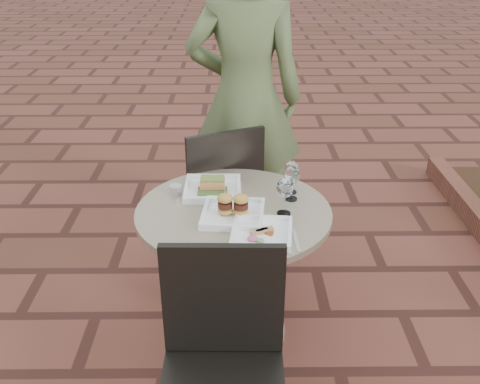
{
  "coord_description": "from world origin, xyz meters",
  "views": [
    {
      "loc": [
        -0.08,
        -2.28,
        1.91
      ],
      "look_at": [
        -0.05,
        -0.14,
        0.82
      ],
      "focal_mm": 40.0,
      "sensor_mm": 36.0,
      "label": 1
    }
  ],
  "objects_px": {
    "diner": "(245,99)",
    "chair_near": "(223,352)",
    "plate_tuna": "(262,232)",
    "plate_salmon": "(213,188)",
    "cafe_table": "(234,254)",
    "chair_far": "(219,189)",
    "plate_sliders": "(233,210)"
  },
  "relations": [
    {
      "from": "diner",
      "to": "chair_near",
      "type": "bearing_deg",
      "value": 88.11
    },
    {
      "from": "chair_near",
      "to": "plate_tuna",
      "type": "relative_size",
      "value": 3.36
    },
    {
      "from": "diner",
      "to": "plate_salmon",
      "type": "relative_size",
      "value": 7.02
    },
    {
      "from": "cafe_table",
      "to": "diner",
      "type": "xyz_separation_m",
      "value": [
        0.07,
        0.95,
        0.47
      ]
    },
    {
      "from": "diner",
      "to": "cafe_table",
      "type": "bearing_deg",
      "value": 87.61
    },
    {
      "from": "chair_far",
      "to": "plate_salmon",
      "type": "height_order",
      "value": "chair_far"
    },
    {
      "from": "chair_near",
      "to": "diner",
      "type": "bearing_deg",
      "value": 87.27
    },
    {
      "from": "cafe_table",
      "to": "plate_sliders",
      "type": "xyz_separation_m",
      "value": [
        -0.0,
        -0.07,
        0.28
      ]
    },
    {
      "from": "cafe_table",
      "to": "chair_far",
      "type": "bearing_deg",
      "value": 98.12
    },
    {
      "from": "cafe_table",
      "to": "chair_far",
      "type": "relative_size",
      "value": 0.97
    },
    {
      "from": "cafe_table",
      "to": "diner",
      "type": "height_order",
      "value": "diner"
    },
    {
      "from": "plate_sliders",
      "to": "plate_salmon",
      "type": "bearing_deg",
      "value": 111.8
    },
    {
      "from": "chair_far",
      "to": "plate_salmon",
      "type": "bearing_deg",
      "value": 64.11
    },
    {
      "from": "chair_near",
      "to": "chair_far",
      "type": "bearing_deg",
      "value": 92.91
    },
    {
      "from": "diner",
      "to": "plate_sliders",
      "type": "xyz_separation_m",
      "value": [
        -0.07,
        -1.02,
        -0.19
      ]
    },
    {
      "from": "plate_salmon",
      "to": "chair_far",
      "type": "bearing_deg",
      "value": 87.07
    },
    {
      "from": "chair_far",
      "to": "plate_tuna",
      "type": "distance_m",
      "value": 0.85
    },
    {
      "from": "diner",
      "to": "plate_salmon",
      "type": "bearing_deg",
      "value": 79.26
    },
    {
      "from": "chair_near",
      "to": "diner",
      "type": "relative_size",
      "value": 0.49
    },
    {
      "from": "diner",
      "to": "plate_tuna",
      "type": "relative_size",
      "value": 6.92
    },
    {
      "from": "cafe_table",
      "to": "plate_tuna",
      "type": "relative_size",
      "value": 3.25
    },
    {
      "from": "cafe_table",
      "to": "plate_sliders",
      "type": "distance_m",
      "value": 0.29
    },
    {
      "from": "chair_far",
      "to": "plate_sliders",
      "type": "bearing_deg",
      "value": 74.17
    },
    {
      "from": "cafe_table",
      "to": "chair_near",
      "type": "bearing_deg",
      "value": -93.08
    },
    {
      "from": "plate_salmon",
      "to": "plate_sliders",
      "type": "relative_size",
      "value": 0.92
    },
    {
      "from": "chair_far",
      "to": "plate_tuna",
      "type": "xyz_separation_m",
      "value": [
        0.2,
        -0.8,
        0.2
      ]
    },
    {
      "from": "chair_far",
      "to": "plate_sliders",
      "type": "xyz_separation_m",
      "value": [
        0.08,
        -0.64,
        0.21
      ]
    },
    {
      "from": "plate_salmon",
      "to": "plate_tuna",
      "type": "xyz_separation_m",
      "value": [
        0.22,
        -0.41,
        -0.01
      ]
    },
    {
      "from": "plate_tuna",
      "to": "chair_near",
      "type": "bearing_deg",
      "value": -107.73
    },
    {
      "from": "diner",
      "to": "plate_sliders",
      "type": "height_order",
      "value": "diner"
    },
    {
      "from": "plate_sliders",
      "to": "diner",
      "type": "bearing_deg",
      "value": 85.96
    },
    {
      "from": "diner",
      "to": "plate_tuna",
      "type": "distance_m",
      "value": 1.2
    }
  ]
}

